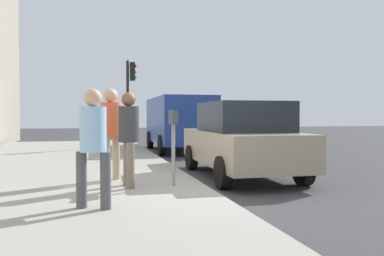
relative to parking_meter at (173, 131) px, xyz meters
name	(u,v)px	position (x,y,z in m)	size (l,w,h in m)	color
ground_plane	(206,193)	(-0.14, -0.60, -1.17)	(80.00, 80.00, 0.00)	#38383A
sidewalk_slab	(36,197)	(-0.14, 2.40, -1.09)	(28.00, 6.00, 0.15)	gray
parking_meter	(173,131)	(0.00, 0.00, 0.00)	(0.36, 0.12, 1.41)	gray
pedestrian_at_meter	(129,131)	(0.06, 0.82, 0.00)	(0.53, 0.38, 1.74)	#726656
pedestrian_bystander	(93,139)	(-1.52, 1.46, -0.04)	(0.37, 0.48, 1.69)	#47474C
parking_officer	(111,126)	(0.83, 1.10, 0.09)	(0.49, 0.40, 1.85)	tan
parked_sedan_near	(241,139)	(1.53, -1.95, -0.27)	(4.45, 2.06, 1.77)	gray
parked_van_far	(178,121)	(8.54, -1.95, 0.09)	(5.23, 2.19, 2.18)	navy
traffic_signal	(130,89)	(9.43, -0.08, 1.41)	(0.24, 0.44, 3.60)	black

